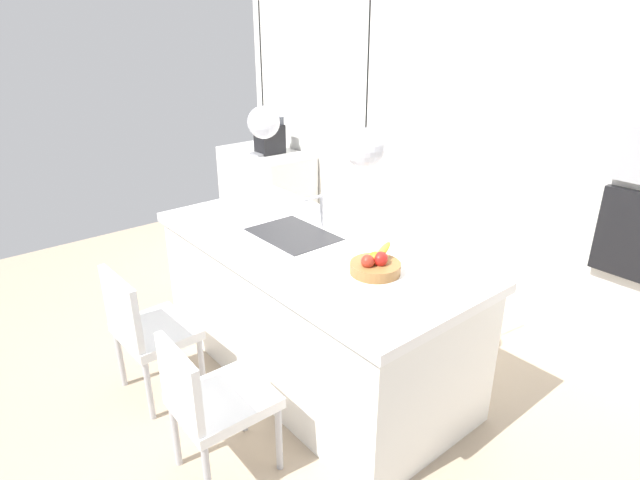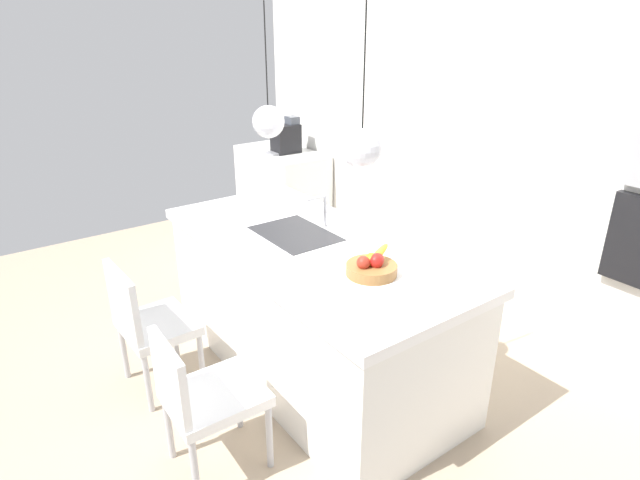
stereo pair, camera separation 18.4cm
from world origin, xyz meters
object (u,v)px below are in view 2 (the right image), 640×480
object	(u,v)px
fruit_bowl	(372,266)
chair_near	(147,321)
coffee_machine	(286,138)
chair_middle	(203,395)

from	to	relation	value
fruit_bowl	chair_near	size ratio (longest dim) A/B	0.33
fruit_bowl	coffee_machine	distance (m)	3.12
coffee_machine	chair_near	size ratio (longest dim) A/B	0.44
fruit_bowl	coffee_machine	world-z (taller)	coffee_machine
fruit_bowl	chair_middle	world-z (taller)	fruit_bowl
fruit_bowl	chair_middle	bearing A→B (deg)	-99.02
fruit_bowl	coffee_machine	xyz separation A→B (m)	(-2.85, 1.27, 0.05)
fruit_bowl	chair_near	world-z (taller)	fruit_bowl
chair_middle	coffee_machine	bearing A→B (deg)	140.48
chair_near	chair_middle	size ratio (longest dim) A/B	1.05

